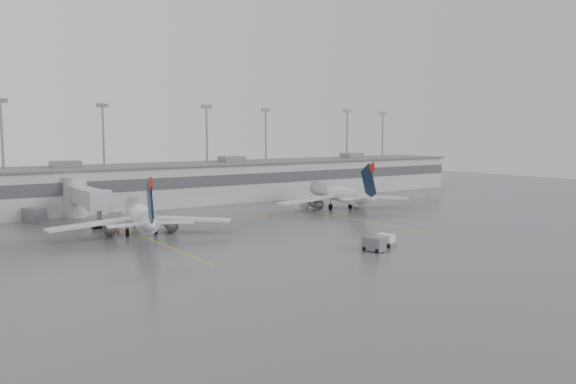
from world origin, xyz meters
TOP-DOWN VIEW (x-y plane):
  - ground at (0.00, 0.00)m, footprint 260.00×260.00m
  - terminal at (-0.01, 57.98)m, footprint 152.00×17.00m
  - light_masts at (0.00, 63.75)m, footprint 142.40×8.00m
  - jet_bridge_right at (-20.50, 45.72)m, footprint 4.00×17.20m
  - stand_markings at (-0.00, 24.00)m, footprint 105.25×40.00m
  - jet_mid_left at (-17.19, 27.22)m, footprint 24.78×28.12m
  - jet_mid_right at (23.87, 31.86)m, footprint 25.58×29.09m
  - baggage_tug at (5.46, 0.82)m, footprint 2.05×2.77m
  - baggage_cart at (2.26, -0.38)m, footprint 2.03×2.94m
  - gse_uld_b at (-16.19, 41.82)m, footprint 2.66×2.26m
  - gse_uld_c at (18.19, 36.49)m, footprint 2.52×1.83m
  - gse_loader at (-27.44, 48.40)m, footprint 3.37×4.21m
  - cone_b at (-19.51, 30.40)m, footprint 0.41×0.41m
  - cone_c at (7.46, 30.83)m, footprint 0.44×0.44m
  - cone_d at (51.62, 34.32)m, footprint 0.41×0.41m

SIDE VIEW (x-z plane):
  - ground at x=0.00m, z-range 0.00..0.00m
  - stand_markings at x=0.00m, z-range 0.00..0.01m
  - cone_d at x=51.62m, z-range 0.00..0.65m
  - cone_b at x=-19.51m, z-range 0.00..0.65m
  - cone_c at x=7.46m, z-range 0.00..0.71m
  - baggage_tug at x=5.46m, z-range -0.18..1.44m
  - gse_uld_b at x=-16.19m, z-range 0.00..1.59m
  - gse_uld_c at x=18.19m, z-range 0.00..1.67m
  - baggage_cart at x=2.26m, z-range 0.04..1.77m
  - gse_loader at x=-27.44m, z-range 0.00..2.29m
  - jet_mid_left at x=-17.19m, z-range -1.75..7.52m
  - jet_mid_right at x=23.87m, z-range -1.83..7.83m
  - jet_bridge_right at x=-20.50m, z-range 0.37..7.37m
  - terminal at x=-0.01m, z-range -0.55..8.90m
  - light_masts at x=0.00m, z-range 1.73..22.33m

